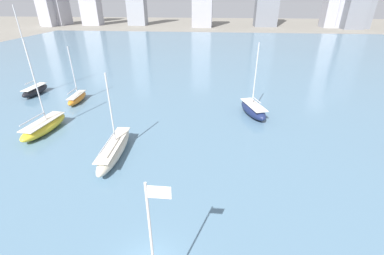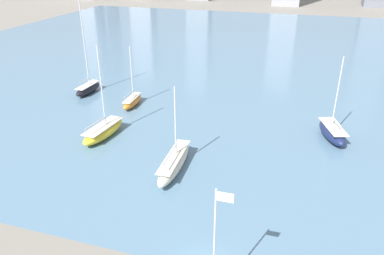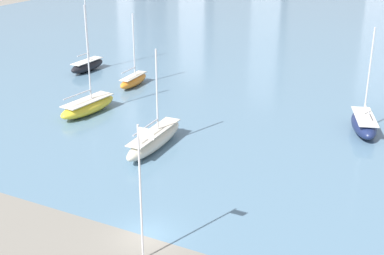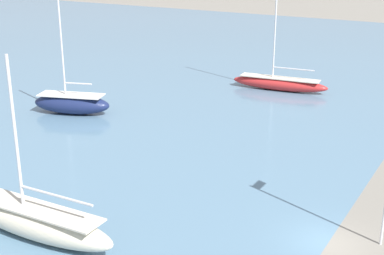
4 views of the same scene
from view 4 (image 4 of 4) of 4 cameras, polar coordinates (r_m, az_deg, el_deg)
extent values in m
plane|color=gray|center=(30.67, 14.31, -11.86)|extent=(500.00, 500.00, 0.00)
ellipsoid|color=#19234C|center=(52.33, -12.70, 2.47)|extent=(4.81, 7.95, 1.90)
cube|color=silver|center=(52.09, -12.78, 3.42)|extent=(3.95, 6.52, 0.10)
cube|color=#2D2D33|center=(52.48, -12.66, 1.92)|extent=(0.59, 1.34, 0.85)
cylinder|color=silver|center=(51.28, -13.75, 8.67)|extent=(0.18, 0.18, 9.60)
cylinder|color=silver|center=(51.48, -12.06, 4.61)|extent=(1.02, 2.62, 0.14)
ellipsoid|color=#B72828|center=(60.23, 9.30, 4.62)|extent=(3.11, 10.88, 1.44)
cube|color=beige|center=(60.07, 9.34, 5.24)|extent=(2.55, 8.92, 0.10)
cube|color=#2D2D33|center=(60.33, 9.28, 4.26)|extent=(0.37, 1.94, 0.65)
cylinder|color=silver|center=(59.02, 8.94, 12.10)|extent=(0.18, 0.18, 14.24)
cylinder|color=silver|center=(59.46, 10.77, 6.15)|extent=(0.65, 4.55, 0.14)
ellipsoid|color=beige|center=(31.09, -16.35, -9.67)|extent=(2.54, 10.54, 1.84)
cube|color=beige|center=(30.69, -16.50, -8.24)|extent=(2.09, 8.64, 0.10)
cube|color=#2D2D33|center=(31.33, -16.26, -10.48)|extent=(0.24, 1.89, 0.83)
cylinder|color=silver|center=(29.60, -18.35, -0.53)|extent=(0.18, 0.18, 8.37)
cylinder|color=silver|center=(29.13, -14.35, -7.04)|extent=(0.35, 4.89, 0.14)
camera|label=1|loc=(30.43, 42.06, 18.30)|focal=24.00mm
camera|label=2|loc=(35.92, 62.06, 23.38)|focal=35.00mm
camera|label=3|loc=(49.92, 60.93, 17.84)|focal=50.00mm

